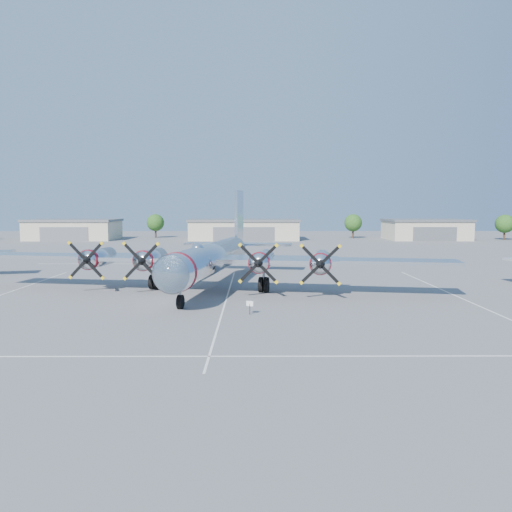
{
  "coord_description": "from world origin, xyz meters",
  "views": [
    {
      "loc": [
        2.56,
        -49.78,
        8.48
      ],
      "look_at": [
        2.79,
        4.3,
        3.2
      ],
      "focal_mm": 35.0,
      "sensor_mm": 36.0,
      "label": 1
    }
  ],
  "objects_px": {
    "tree_far_east": "(505,224)",
    "hangar_east": "(425,229)",
    "tree_east": "(353,223)",
    "tree_west": "(156,223)",
    "main_bomber_b29": "(214,288)",
    "hangar_west": "(74,229)",
    "info_placard": "(250,305)",
    "hangar_center": "(244,229)"
  },
  "relations": [
    {
      "from": "hangar_west",
      "to": "main_bomber_b29",
      "type": "relative_size",
      "value": 0.47
    },
    {
      "from": "tree_far_east",
      "to": "hangar_east",
      "type": "bearing_deg",
      "value": 174.39
    },
    {
      "from": "hangar_east",
      "to": "tree_far_east",
      "type": "height_order",
      "value": "tree_far_east"
    },
    {
      "from": "hangar_center",
      "to": "tree_west",
      "type": "xyz_separation_m",
      "value": [
        -25.0,
        8.04,
        1.51
      ]
    },
    {
      "from": "hangar_center",
      "to": "tree_far_east",
      "type": "height_order",
      "value": "tree_far_east"
    },
    {
      "from": "tree_west",
      "to": "info_placard",
      "type": "xyz_separation_m",
      "value": [
        27.23,
        -100.82,
        -3.45
      ]
    },
    {
      "from": "hangar_east",
      "to": "info_placard",
      "type": "distance_m",
      "value": 103.48
    },
    {
      "from": "hangar_west",
      "to": "hangar_center",
      "type": "xyz_separation_m",
      "value": [
        45.0,
        -0.0,
        -0.0
      ]
    },
    {
      "from": "hangar_east",
      "to": "tree_east",
      "type": "xyz_separation_m",
      "value": [
        -18.0,
        6.04,
        1.51
      ]
    },
    {
      "from": "tree_far_east",
      "to": "main_bomber_b29",
      "type": "bearing_deg",
      "value": -132.01
    },
    {
      "from": "info_placard",
      "to": "hangar_east",
      "type": "bearing_deg",
      "value": 81.81
    },
    {
      "from": "tree_east",
      "to": "tree_far_east",
      "type": "xyz_separation_m",
      "value": [
        38.0,
        -8.0,
        0.0
      ]
    },
    {
      "from": "hangar_east",
      "to": "tree_west",
      "type": "relative_size",
      "value": 3.1
    },
    {
      "from": "hangar_west",
      "to": "info_placard",
      "type": "height_order",
      "value": "hangar_west"
    },
    {
      "from": "info_placard",
      "to": "tree_far_east",
      "type": "bearing_deg",
      "value": 72.15
    },
    {
      "from": "tree_west",
      "to": "info_placard",
      "type": "bearing_deg",
      "value": -74.88
    },
    {
      "from": "hangar_east",
      "to": "info_placard",
      "type": "relative_size",
      "value": 18.84
    },
    {
      "from": "tree_east",
      "to": "main_bomber_b29",
      "type": "relative_size",
      "value": 0.14
    },
    {
      "from": "hangar_west",
      "to": "info_placard",
      "type": "distance_m",
      "value": 104.13
    },
    {
      "from": "hangar_east",
      "to": "tree_west",
      "type": "bearing_deg",
      "value": 173.72
    },
    {
      "from": "hangar_center",
      "to": "tree_west",
      "type": "relative_size",
      "value": 4.31
    },
    {
      "from": "hangar_center",
      "to": "tree_east",
      "type": "height_order",
      "value": "tree_east"
    },
    {
      "from": "hangar_west",
      "to": "tree_east",
      "type": "xyz_separation_m",
      "value": [
        75.0,
        6.04,
        1.51
      ]
    },
    {
      "from": "tree_east",
      "to": "hangar_east",
      "type": "bearing_deg",
      "value": -18.54
    },
    {
      "from": "hangar_west",
      "to": "main_bomber_b29",
      "type": "bearing_deg",
      "value": -61.4
    },
    {
      "from": "tree_west",
      "to": "info_placard",
      "type": "height_order",
      "value": "tree_west"
    },
    {
      "from": "hangar_east",
      "to": "tree_west",
      "type": "distance_m",
      "value": 73.46
    },
    {
      "from": "hangar_east",
      "to": "tree_far_east",
      "type": "relative_size",
      "value": 3.1
    },
    {
      "from": "hangar_center",
      "to": "info_placard",
      "type": "height_order",
      "value": "hangar_center"
    },
    {
      "from": "tree_far_east",
      "to": "tree_west",
      "type": "bearing_deg",
      "value": 173.86
    },
    {
      "from": "tree_east",
      "to": "main_bomber_b29",
      "type": "distance_m",
      "value": 91.21
    },
    {
      "from": "hangar_center",
      "to": "tree_west",
      "type": "bearing_deg",
      "value": 162.18
    },
    {
      "from": "tree_east",
      "to": "hangar_center",
      "type": "bearing_deg",
      "value": -168.62
    },
    {
      "from": "tree_west",
      "to": "tree_east",
      "type": "xyz_separation_m",
      "value": [
        55.0,
        -2.0,
        0.0
      ]
    },
    {
      "from": "hangar_west",
      "to": "hangar_east",
      "type": "height_order",
      "value": "same"
    },
    {
      "from": "hangar_east",
      "to": "main_bomber_b29",
      "type": "height_order",
      "value": "hangar_east"
    },
    {
      "from": "hangar_west",
      "to": "tree_far_east",
      "type": "relative_size",
      "value": 3.4
    },
    {
      "from": "hangar_center",
      "to": "tree_far_east",
      "type": "bearing_deg",
      "value": -1.65
    },
    {
      "from": "hangar_west",
      "to": "hangar_center",
      "type": "distance_m",
      "value": 45.0
    },
    {
      "from": "hangar_center",
      "to": "main_bomber_b29",
      "type": "height_order",
      "value": "hangar_center"
    },
    {
      "from": "tree_west",
      "to": "hangar_east",
      "type": "bearing_deg",
      "value": -6.28
    },
    {
      "from": "tree_west",
      "to": "main_bomber_b29",
      "type": "distance_m",
      "value": 90.55
    }
  ]
}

